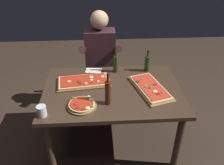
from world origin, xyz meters
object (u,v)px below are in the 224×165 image
object	(u,v)px
pizza_rectangular_left	(150,88)
wine_bottle_dark	(116,63)
tumbler_near_camera	(42,112)
seated_diner	(100,57)
pizza_rectangular_front	(84,82)
dining_table	(112,97)
pizza_round_far	(82,105)
oil_bottle_amber	(108,92)
vinegar_bottle_green	(147,63)
diner_chair	(101,70)

from	to	relation	value
pizza_rectangular_left	wine_bottle_dark	bearing A→B (deg)	129.33
tumbler_near_camera	seated_diner	distance (m)	1.23
pizza_rectangular_front	wine_bottle_dark	bearing A→B (deg)	33.21
dining_table	tumbler_near_camera	bearing A→B (deg)	-149.57
tumbler_near_camera	wine_bottle_dark	bearing A→B (deg)	46.69
pizza_rectangular_front	pizza_round_far	world-z (taller)	pizza_rectangular_front
pizza_rectangular_left	tumbler_near_camera	xyz separation A→B (m)	(-1.02, -0.34, 0.02)
pizza_rectangular_front	seated_diner	xyz separation A→B (m)	(0.19, 0.60, -0.02)
dining_table	oil_bottle_amber	bearing A→B (deg)	-102.93
wine_bottle_dark	tumbler_near_camera	distance (m)	1.01
vinegar_bottle_green	oil_bottle_amber	bearing A→B (deg)	-128.63
dining_table	pizza_rectangular_left	xyz separation A→B (m)	(0.38, -0.03, 0.12)
pizza_round_far	vinegar_bottle_green	size ratio (longest dim) A/B	1.07
vinegar_bottle_green	tumbler_near_camera	distance (m)	1.28
pizza_rectangular_front	oil_bottle_amber	world-z (taller)	oil_bottle_amber
dining_table	pizza_rectangular_front	bearing A→B (deg)	155.83
dining_table	pizza_rectangular_front	world-z (taller)	pizza_rectangular_front
pizza_round_far	wine_bottle_dark	xyz separation A→B (m)	(0.36, 0.63, 0.09)
pizza_rectangular_left	diner_chair	bearing A→B (deg)	119.10
dining_table	pizza_rectangular_left	bearing A→B (deg)	-4.19
wine_bottle_dark	vinegar_bottle_green	xyz separation A→B (m)	(0.36, -0.01, -0.01)
dining_table	seated_diner	distance (m)	0.75
vinegar_bottle_green	diner_chair	xyz separation A→B (m)	(-0.53, 0.50, -0.35)
vinegar_bottle_green	diner_chair	size ratio (longest dim) A/B	0.29
wine_bottle_dark	vinegar_bottle_green	distance (m)	0.36
dining_table	pizza_rectangular_left	size ratio (longest dim) A/B	2.32
oil_bottle_amber	pizza_round_far	bearing A→B (deg)	-171.44
pizza_rectangular_front	tumbler_near_camera	size ratio (longest dim) A/B	5.87
dining_table	oil_bottle_amber	distance (m)	0.33
dining_table	oil_bottle_amber	xyz separation A→B (m)	(-0.05, -0.23, 0.22)
dining_table	oil_bottle_amber	world-z (taller)	oil_bottle_amber
pizza_rectangular_front	vinegar_bottle_green	xyz separation A→B (m)	(0.71, 0.23, 0.08)
dining_table	oil_bottle_amber	size ratio (longest dim) A/B	4.37
seated_diner	vinegar_bottle_green	bearing A→B (deg)	-35.41
oil_bottle_amber	seated_diner	xyz separation A→B (m)	(-0.05, 0.97, -0.12)
pizza_rectangular_front	pizza_rectangular_left	size ratio (longest dim) A/B	0.98
diner_chair	oil_bottle_amber	bearing A→B (deg)	-87.17
tumbler_near_camera	oil_bottle_amber	bearing A→B (deg)	13.40
pizza_rectangular_front	vinegar_bottle_green	distance (m)	0.75
pizza_round_far	oil_bottle_amber	bearing A→B (deg)	8.56
tumbler_near_camera	seated_diner	xyz separation A→B (m)	(0.52, 1.11, -0.04)
pizza_rectangular_left	tumbler_near_camera	world-z (taller)	tumbler_near_camera
oil_bottle_amber	wine_bottle_dark	bearing A→B (deg)	79.05
pizza_rectangular_left	pizza_round_far	world-z (taller)	pizza_rectangular_left
tumbler_near_camera	diner_chair	world-z (taller)	diner_chair
pizza_rectangular_left	seated_diner	world-z (taller)	seated_diner
vinegar_bottle_green	seated_diner	bearing A→B (deg)	144.59
wine_bottle_dark	vinegar_bottle_green	size ratio (longest dim) A/B	1.16
tumbler_near_camera	seated_diner	size ratio (longest dim) A/B	0.08
wine_bottle_dark	tumbler_near_camera	world-z (taller)	wine_bottle_dark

